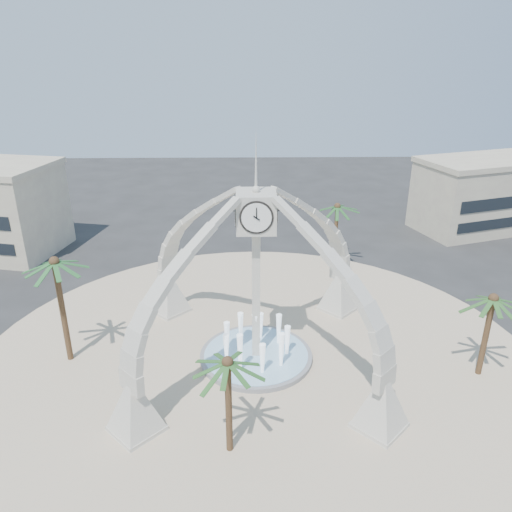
{
  "coord_description": "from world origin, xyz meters",
  "views": [
    {
      "loc": [
        -0.6,
        -29.99,
        20.64
      ],
      "look_at": [
        0.04,
        2.0,
        7.14
      ],
      "focal_mm": 35.0,
      "sensor_mm": 36.0,
      "label": 1
    }
  ],
  "objects_px": {
    "fountain": "(256,355)",
    "palm_south": "(228,364)",
    "palm_east": "(493,299)",
    "clock_tower": "(256,277)",
    "palm_west": "(54,264)",
    "palm_north": "(337,207)"
  },
  "relations": [
    {
      "from": "fountain",
      "to": "palm_south",
      "type": "bearing_deg",
      "value": -100.62
    },
    {
      "from": "palm_west",
      "to": "clock_tower",
      "type": "bearing_deg",
      "value": -0.9
    },
    {
      "from": "fountain",
      "to": "palm_west",
      "type": "height_order",
      "value": "palm_west"
    },
    {
      "from": "clock_tower",
      "to": "fountain",
      "type": "distance_m",
      "value": 6.2
    },
    {
      "from": "fountain",
      "to": "palm_west",
      "type": "distance_m",
      "value": 15.06
    },
    {
      "from": "palm_west",
      "to": "fountain",
      "type": "bearing_deg",
      "value": -0.9
    },
    {
      "from": "palm_east",
      "to": "palm_north",
      "type": "relative_size",
      "value": 0.92
    },
    {
      "from": "fountain",
      "to": "palm_south",
      "type": "distance_m",
      "value": 10.37
    },
    {
      "from": "fountain",
      "to": "palm_north",
      "type": "xyz_separation_m",
      "value": [
        8.18,
        16.03,
        5.98
      ]
    },
    {
      "from": "palm_east",
      "to": "palm_south",
      "type": "bearing_deg",
      "value": -158.43
    },
    {
      "from": "fountain",
      "to": "palm_east",
      "type": "bearing_deg",
      "value": -7.8
    },
    {
      "from": "clock_tower",
      "to": "fountain",
      "type": "xyz_separation_m",
      "value": [
        0.0,
        0.0,
        -6.2
      ]
    },
    {
      "from": "clock_tower",
      "to": "fountain",
      "type": "relative_size",
      "value": 2.24
    },
    {
      "from": "palm_north",
      "to": "palm_south",
      "type": "height_order",
      "value": "palm_north"
    },
    {
      "from": "palm_east",
      "to": "palm_south",
      "type": "distance_m",
      "value": 18.01
    },
    {
      "from": "fountain",
      "to": "palm_north",
      "type": "height_order",
      "value": "palm_north"
    },
    {
      "from": "palm_north",
      "to": "palm_west",
      "type": "bearing_deg",
      "value": -143.55
    },
    {
      "from": "fountain",
      "to": "palm_east",
      "type": "relative_size",
      "value": 1.22
    },
    {
      "from": "palm_east",
      "to": "palm_west",
      "type": "xyz_separation_m",
      "value": [
        -28.36,
        2.28,
        1.75
      ]
    },
    {
      "from": "fountain",
      "to": "palm_east",
      "type": "distance_m",
      "value": 16.2
    },
    {
      "from": "palm_east",
      "to": "palm_west",
      "type": "height_order",
      "value": "palm_west"
    },
    {
      "from": "palm_east",
      "to": "palm_west",
      "type": "relative_size",
      "value": 0.78
    }
  ]
}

